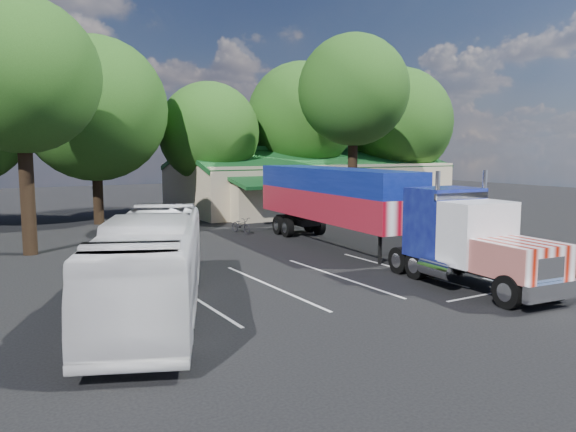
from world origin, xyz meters
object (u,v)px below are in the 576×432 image
bicycle (241,225)px  silver_sedan (242,211)px  semi_truck (361,204)px  tour_bus (153,265)px  woman (408,243)px

bicycle → silver_sedan: (3.20, 6.42, 0.13)m
semi_truck → silver_sedan: size_ratio=5.58×
bicycle → silver_sedan: 7.17m
semi_truck → silver_sedan: (0.92, 15.65, -1.89)m
bicycle → tour_bus: size_ratio=0.17×
woman → tour_bus: tour_bus is taller
semi_truck → silver_sedan: semi_truck is taller
semi_truck → bicycle: 9.73m
semi_truck → tour_bus: (-12.30, -5.18, -0.91)m
bicycle → semi_truck: bearing=-85.7°
tour_bus → woman: bearing=32.1°
woman → semi_truck: bearing=10.2°
semi_truck → silver_sedan: 15.79m
woman → silver_sedan: (0.50, 18.71, -0.27)m
semi_truck → bicycle: bearing=108.6°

